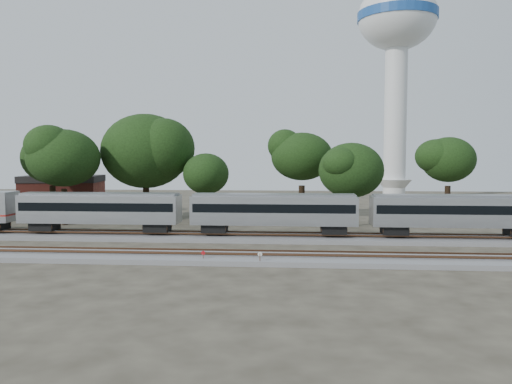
{
  "coord_description": "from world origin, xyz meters",
  "views": [
    {
      "loc": [
        9.04,
        -43.28,
        8.24
      ],
      "look_at": [
        5.3,
        5.0,
        4.85
      ],
      "focal_mm": 35.0,
      "sensor_mm": 36.0,
      "label": 1
    }
  ],
  "objects": [
    {
      "name": "switch_stand_red",
      "position": [
        2.0,
        -5.51,
        0.63
      ],
      "size": [
        0.31,
        0.09,
        0.99
      ],
      "rotation": [
        0.0,
        0.0,
        -0.2
      ],
      "color": "#512D19",
      "rests_on": "ground"
    },
    {
      "name": "track_near",
      "position": [
        0.0,
        -4.0,
        0.21
      ],
      "size": [
        160.0,
        5.0,
        0.73
      ],
      "color": "slate",
      "rests_on": "ground"
    },
    {
      "name": "tree_2",
      "position": [
        -18.89,
        15.15,
        8.13
      ],
      "size": [
        8.28,
        8.28,
        11.68
      ],
      "color": "black",
      "rests_on": "ground"
    },
    {
      "name": "ground",
      "position": [
        0.0,
        0.0,
        0.0
      ],
      "size": [
        160.0,
        160.0,
        0.0
      ],
      "primitive_type": "plane",
      "color": "#383328",
      "rests_on": "ground"
    },
    {
      "name": "brick_building",
      "position": [
        -26.59,
        30.86,
        2.73
      ],
      "size": [
        12.35,
        9.59,
        5.42
      ],
      "rotation": [
        0.0,
        0.0,
        0.16
      ],
      "color": "maroon",
      "rests_on": "ground"
    },
    {
      "name": "water_tower",
      "position": [
        27.71,
        51.98,
        29.71
      ],
      "size": [
        14.49,
        14.49,
        40.11
      ],
      "color": "silver",
      "rests_on": "ground"
    },
    {
      "name": "tree_4",
      "position": [
        -1.95,
        18.06,
        6.15
      ],
      "size": [
        6.28,
        6.28,
        8.86
      ],
      "color": "black",
      "rests_on": "ground"
    },
    {
      "name": "tree_3",
      "position": [
        -10.64,
        21.45,
        9.02
      ],
      "size": [
        9.18,
        9.18,
        12.94
      ],
      "color": "black",
      "rests_on": "ground"
    },
    {
      "name": "track_far",
      "position": [
        0.0,
        6.0,
        0.21
      ],
      "size": [
        160.0,
        5.0,
        0.73
      ],
      "color": "slate",
      "rests_on": "ground"
    },
    {
      "name": "switch_stand_white",
      "position": [
        6.45,
        -6.08,
        0.69
      ],
      "size": [
        0.35,
        0.06,
        1.09
      ],
      "rotation": [
        0.0,
        0.0,
        -0.06
      ],
      "color": "#512D19",
      "rests_on": "ground"
    },
    {
      "name": "tree_1",
      "position": [
        -23.84,
        22.1,
        8.13
      ],
      "size": [
        8.28,
        8.28,
        11.68
      ],
      "color": "black",
      "rests_on": "ground"
    },
    {
      "name": "train",
      "position": [
        24.85,
        6.0,
        3.06
      ],
      "size": [
        120.91,
        2.94,
        4.33
      ],
      "color": "#B7B9BE",
      "rests_on": "ground"
    },
    {
      "name": "switch_lever",
      "position": [
        5.48,
        -5.65,
        0.15
      ],
      "size": [
        0.56,
        0.41,
        0.3
      ],
      "primitive_type": "cube",
      "rotation": [
        0.0,
        0.0,
        -0.23
      ],
      "color": "#512D19",
      "rests_on": "ground"
    },
    {
      "name": "tree_5",
      "position": [
        10.0,
        23.03,
        8.31
      ],
      "size": [
        8.46,
        8.46,
        11.93
      ],
      "color": "black",
      "rests_on": "ground"
    },
    {
      "name": "tree_6",
      "position": [
        15.7,
        16.26,
        6.66
      ],
      "size": [
        6.8,
        6.8,
        9.59
      ],
      "color": "black",
      "rests_on": "ground"
    },
    {
      "name": "tree_7",
      "position": [
        30.35,
        27.92,
        7.88
      ],
      "size": [
        8.03,
        8.03,
        11.31
      ],
      "color": "black",
      "rests_on": "ground"
    }
  ]
}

